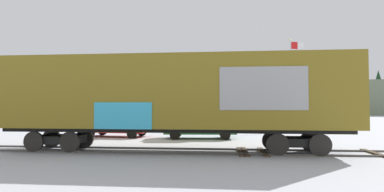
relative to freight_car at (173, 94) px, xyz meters
The scene contains 7 objects.
ground_plane 2.68m from the freight_car, behind, with size 260.00×260.00×0.00m, color #B2B5BC.
track 3.25m from the freight_car, ahead, with size 60.02×3.97×0.08m.
freight_car is the anchor object (origin of this frame).
flagpole 15.12m from the freight_car, 58.87° to the left, with size 1.26×0.46×7.81m.
hillside 78.25m from the freight_car, 90.65° to the left, with size 149.84×28.69×13.11m.
parked_car_red 8.33m from the freight_car, 129.69° to the left, with size 4.49×2.21×1.52m.
parked_car_green 6.09m from the freight_car, 84.43° to the left, with size 4.67×2.22×1.83m.
Camera 1 is at (3.37, -13.57, 2.01)m, focal length 28.37 mm.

